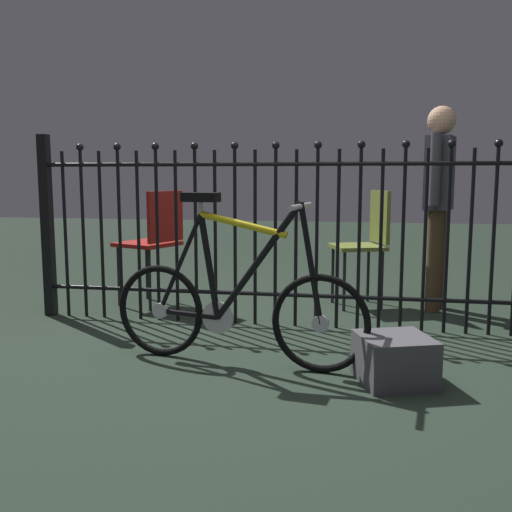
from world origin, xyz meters
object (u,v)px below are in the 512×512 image
(bicycle, at_px, (236,303))
(display_crate, at_px, (394,359))
(chair_red, at_px, (155,236))
(chair_olive, at_px, (367,237))
(person_visitor, at_px, (439,192))

(bicycle, distance_m, display_crate, 0.87)
(bicycle, height_order, chair_red, bicycle)
(chair_olive, height_order, person_visitor, person_visitor)
(chair_olive, distance_m, display_crate, 1.77)
(chair_olive, bearing_deg, person_visitor, -4.80)
(bicycle, bearing_deg, chair_olive, 65.94)
(bicycle, height_order, display_crate, bicycle)
(bicycle, xyz_separation_m, person_visitor, (1.21, 1.53, 0.56))
(bicycle, distance_m, chair_olive, 1.73)
(chair_red, distance_m, person_visitor, 2.17)
(chair_red, height_order, person_visitor, person_visitor)
(bicycle, distance_m, chair_red, 1.59)
(bicycle, bearing_deg, person_visitor, 51.55)
(chair_red, xyz_separation_m, person_visitor, (2.13, 0.25, 0.34))
(bicycle, relative_size, person_visitor, 0.94)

